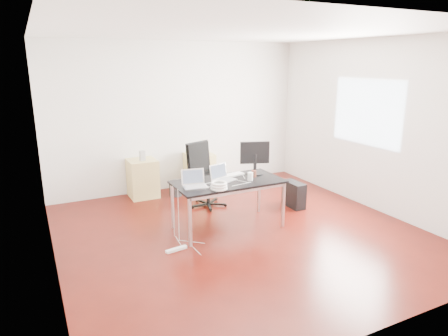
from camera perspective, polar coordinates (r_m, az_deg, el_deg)
name	(u,v)px	position (r m, az deg, el deg)	size (l,w,h in m)	color
room_shell	(244,138)	(5.52, 2.88, 4.28)	(5.00, 5.00, 5.00)	#3C0B06
desk	(228,184)	(5.87, 0.60, -2.36)	(1.60, 0.80, 0.73)	black
office_chair	(204,171)	(6.84, -2.81, -0.48)	(0.61, 0.63, 1.08)	black
filing_cabinet_left	(143,178)	(7.48, -11.52, -1.45)	(0.50, 0.50, 0.70)	tan
filing_cabinet_right	(200,171)	(7.82, -3.52, -0.43)	(0.50, 0.50, 0.70)	tan
pc_tower	(294,194)	(6.96, 9.94, -3.74)	(0.20, 0.45, 0.44)	black
wastebasket	(176,188)	(7.49, -6.93, -2.90)	(0.24, 0.24, 0.28)	black
power_strip	(176,249)	(5.43, -6.82, -11.46)	(0.30, 0.06, 0.04)	white
laptop_left	(195,183)	(5.60, -4.24, -2.11)	(0.37, 0.30, 0.23)	silver
laptop_right	(222,177)	(5.88, -0.26, -1.23)	(0.39, 0.35, 0.23)	silver
monitor	(255,156)	(6.17, 4.41, 1.70)	(0.44, 0.26, 0.51)	black
keyboard	(230,175)	(6.12, 0.94, -1.01)	(0.44, 0.14, 0.02)	white
cup_white	(250,176)	(5.88, 3.77, -1.21)	(0.08, 0.08, 0.12)	white
cup_brown	(254,174)	(6.06, 4.28, -0.82)	(0.08, 0.08, 0.10)	#582A1E
cable_coil	(219,186)	(5.46, -0.72, -2.56)	(0.24, 0.24, 0.11)	white
power_adapter	(223,185)	(5.63, -0.13, -2.40)	(0.07, 0.07, 0.03)	white
speaker	(142,156)	(7.31, -11.60, 1.74)	(0.09, 0.08, 0.18)	#9E9E9E
navy_garment	(199,152)	(7.65, -3.56, 2.26)	(0.30, 0.24, 0.09)	black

